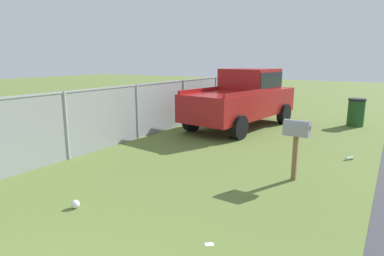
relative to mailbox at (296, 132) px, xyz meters
The scene contains 7 objects.
mailbox is the anchor object (origin of this frame).
pickup_truck 5.49m from the mailbox, 34.09° to the left, with size 5.18×2.66×2.09m.
trash_bin 6.83m from the mailbox, ahead, with size 0.61×0.61×1.02m.
fence_section 5.24m from the mailbox, 78.00° to the left, with size 15.63×0.07×1.69m.
litter_bag_midfield_b 4.34m from the mailbox, 140.00° to the left, with size 0.14×0.14×0.14m, color silver.
litter_bottle_near_hydrant 2.45m from the mailbox, 20.92° to the right, with size 0.07×0.07×0.22m, color #B2D8BF.
litter_wrapper_by_mailbox 3.22m from the mailbox, behind, with size 0.12×0.08×0.01m, color silver.
Camera 1 is at (-0.31, -2.34, 2.43)m, focal length 30.79 mm.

